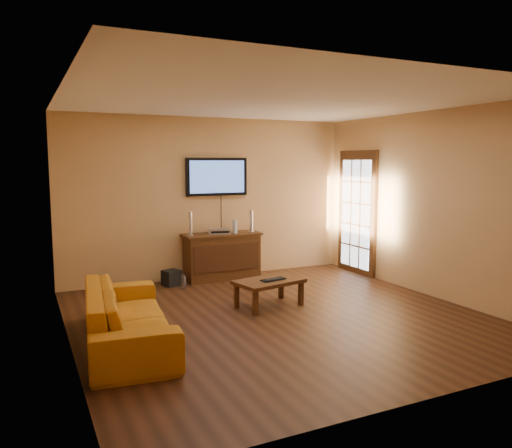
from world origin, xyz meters
TOP-DOWN VIEW (x-y plane):
  - ground_plane at (0.00, 0.00)m, footprint 5.00×5.00m
  - room_walls at (0.00, 0.62)m, footprint 5.00×5.00m
  - french_door at (2.46, 1.70)m, footprint 0.07×1.02m
  - media_console at (0.11, 2.24)m, footprint 1.30×0.50m
  - television at (0.11, 2.45)m, footprint 1.08×0.08m
  - coffee_table at (0.09, 0.46)m, footprint 1.00×0.72m
  - sofa at (-1.93, -0.13)m, footprint 0.85×2.20m
  - speaker_left at (-0.44, 2.23)m, footprint 0.11×0.11m
  - speaker_right at (0.65, 2.23)m, footprint 0.10×0.10m
  - av_receiver at (0.07, 2.26)m, footprint 0.40×0.33m
  - game_console at (0.33, 2.22)m, footprint 0.05×0.16m
  - subwoofer at (-0.78, 2.17)m, footprint 0.31×0.31m
  - bottle at (-0.67, 1.90)m, footprint 0.08×0.08m
  - keyboard at (0.13, 0.42)m, footprint 0.37×0.20m

SIDE VIEW (x-z plane):
  - ground_plane at x=0.00m, z-range 0.00..0.00m
  - bottle at x=-0.67m, z-range -0.01..0.22m
  - subwoofer at x=-0.78m, z-range 0.00..0.25m
  - coffee_table at x=0.09m, z-range 0.13..0.51m
  - keyboard at x=0.13m, z-range 0.37..0.39m
  - media_console at x=0.11m, z-range 0.00..0.78m
  - sofa at x=-1.93m, z-range 0.00..0.84m
  - av_receiver at x=0.07m, z-range 0.78..0.86m
  - game_console at x=0.33m, z-range 0.78..0.99m
  - speaker_right at x=0.65m, z-range 0.76..1.13m
  - speaker_left at x=-0.44m, z-range 0.76..1.15m
  - french_door at x=2.46m, z-range -0.06..2.16m
  - room_walls at x=0.00m, z-range -0.81..4.19m
  - television at x=0.11m, z-range 1.40..2.03m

